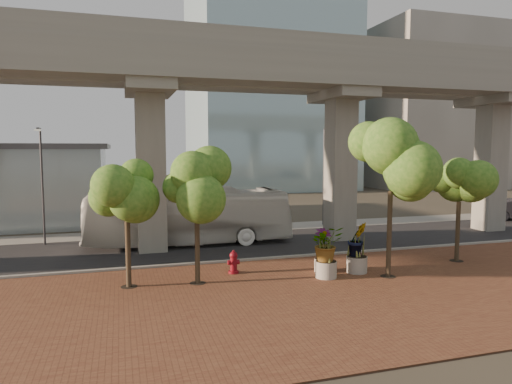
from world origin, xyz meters
name	(u,v)px	position (x,y,z in m)	size (l,w,h in m)	color
ground	(261,252)	(0.00, 0.00, 0.00)	(160.00, 160.00, 0.00)	#3A362A
brick_plaza	(319,293)	(0.00, -8.00, 0.03)	(70.00, 13.00, 0.06)	brown
asphalt_road	(252,244)	(0.00, 2.00, 0.02)	(90.00, 8.00, 0.04)	black
curb_strip	(272,258)	(0.00, -2.00, 0.08)	(70.00, 0.25, 0.16)	gray
far_sidewalk	(231,229)	(0.00, 7.50, 0.03)	(90.00, 3.00, 0.06)	gray
transit_viaduct	(251,126)	(0.00, 2.00, 7.29)	(72.00, 5.60, 12.40)	gray
midrise_block	(427,109)	(38.00, 36.00, 12.00)	(18.00, 16.00, 24.00)	#A39C92
transit_bus	(189,217)	(-3.67, 3.14, 1.74)	(2.93, 12.48, 3.48)	silver
fire_hydrant	(234,262)	(-2.66, -4.15, 0.59)	(0.55, 0.49, 1.10)	maroon
planter_front	(326,246)	(1.22, -6.08, 1.51)	(2.17, 2.17, 2.38)	#AAA799
planter_right	(323,246)	(1.50, -5.10, 1.32)	(1.95, 1.95, 2.08)	gray
planter_left	(357,242)	(3.00, -5.68, 1.53)	(2.20, 2.20, 2.42)	gray
street_tree_far_west	(126,191)	(-7.46, -4.95, 4.19)	(3.23, 3.23, 5.62)	#483A29
street_tree_near_west	(197,187)	(-4.56, -5.28, 4.30)	(3.22, 3.22, 5.73)	#483A29
street_tree_near_east	(391,164)	(4.02, -6.76, 5.24)	(4.22, 4.22, 7.12)	#483A29
street_tree_far_east	(460,184)	(9.13, -5.22, 4.09)	(3.18, 3.18, 5.50)	#483A29
streetlamp_west	(42,178)	(-12.25, 5.45, 4.17)	(0.35, 1.03, 7.13)	#313137
streetlamp_east	(325,169)	(7.32, 7.20, 4.37)	(0.37, 1.08, 7.47)	#323238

